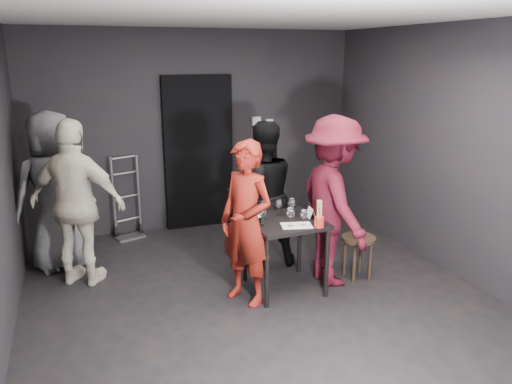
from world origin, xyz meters
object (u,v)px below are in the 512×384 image
object	(u,v)px
hand_truck	(128,222)
woman_black	(262,187)
bystander_grey	(53,176)
tasting_table	(285,229)
stool	(358,245)
server_red	(246,218)
bystander_cream	(76,190)
wine_bottle	(258,214)
man_maroon	(334,186)
breadstick_cup	(319,214)

from	to	relation	value
hand_truck	woman_black	xyz separation A→B (m)	(1.35, -1.47, 0.72)
woman_black	bystander_grey	xyz separation A→B (m)	(-2.19, 0.72, 0.15)
tasting_table	stool	size ratio (longest dim) A/B	1.60
woman_black	server_red	bearing A→B (deg)	62.71
hand_truck	bystander_cream	bearing A→B (deg)	-135.09
server_red	hand_truck	bearing A→B (deg)	170.70
woman_black	bystander_cream	distance (m)	1.97
woman_black	bystander_cream	xyz separation A→B (m)	(-1.96, 0.20, 0.10)
bystander_grey	wine_bottle	size ratio (longest dim) A/B	7.28
server_red	man_maroon	world-z (taller)	man_maroon
tasting_table	server_red	size ratio (longest dim) A/B	0.44
stool	woman_black	world-z (taller)	woman_black
hand_truck	tasting_table	size ratio (longest dim) A/B	1.46
bystander_grey	breadstick_cup	world-z (taller)	bystander_grey
bystander_grey	tasting_table	bearing A→B (deg)	125.05
server_red	bystander_cream	xyz separation A→B (m)	(-1.50, 0.97, 0.17)
hand_truck	bystander_cream	distance (m)	1.63
stool	wine_bottle	size ratio (longest dim) A/B	1.59
hand_truck	wine_bottle	size ratio (longest dim) A/B	3.71
tasting_table	bystander_cream	distance (m)	2.17
server_red	woman_black	distance (m)	0.91
woman_black	wine_bottle	bearing A→B (deg)	69.22
hand_truck	woman_black	bearing A→B (deg)	-66.83
server_red	bystander_grey	bearing A→B (deg)	-161.85
stool	bystander_grey	world-z (taller)	bystander_grey
server_red	wine_bottle	bearing A→B (deg)	85.51
man_maroon	wine_bottle	size ratio (longest dim) A/B	7.19
hand_truck	breadstick_cup	xyz separation A→B (m)	(1.57, -2.45, 0.68)
bystander_cream	wine_bottle	bearing A→B (deg)	-178.67
stool	woman_black	distance (m)	1.23
bystander_grey	breadstick_cup	distance (m)	2.95
server_red	man_maroon	distance (m)	1.01
woman_black	bystander_grey	bearing A→B (deg)	-14.82
hand_truck	stool	distance (m)	3.09
man_maroon	wine_bottle	world-z (taller)	man_maroon
wine_bottle	bystander_cream	bearing A→B (deg)	151.27
tasting_table	stool	world-z (taller)	tasting_table
server_red	woman_black	xyz separation A→B (m)	(0.46, 0.78, 0.07)
bystander_grey	breadstick_cup	size ratio (longest dim) A/B	7.35
stool	breadstick_cup	size ratio (longest dim) A/B	1.61
stool	breadstick_cup	distance (m)	0.85
hand_truck	breadstick_cup	distance (m)	2.98
tasting_table	man_maroon	bearing A→B (deg)	-1.61
server_red	breadstick_cup	world-z (taller)	server_red
bystander_grey	breadstick_cup	xyz separation A→B (m)	(2.40, -1.70, -0.19)
server_red	tasting_table	bearing A→B (deg)	72.40
woman_black	man_maroon	world-z (taller)	man_maroon
hand_truck	man_maroon	size ratio (longest dim) A/B	0.52
bystander_grey	hand_truck	bearing A→B (deg)	-160.36
man_maroon	wine_bottle	distance (m)	0.87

